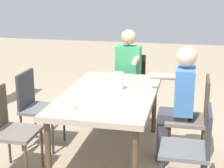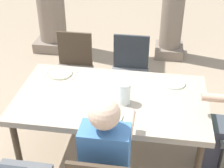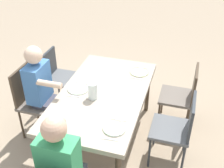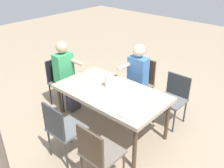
% 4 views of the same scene
% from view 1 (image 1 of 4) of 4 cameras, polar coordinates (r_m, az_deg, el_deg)
% --- Properties ---
extents(ground_plane, '(16.00, 16.00, 0.00)m').
position_cam_1_polar(ground_plane, '(4.24, -0.35, -11.13)').
color(ground_plane, gray).
extents(dining_table, '(1.74, 0.99, 0.76)m').
position_cam_1_polar(dining_table, '(3.98, -0.36, -2.21)').
color(dining_table, tan).
rests_on(dining_table, ground).
extents(chair_west_north, '(0.44, 0.44, 0.90)m').
position_cam_1_polar(chair_west_north, '(3.82, -16.04, -6.34)').
color(chair_west_north, '#6A6158').
rests_on(chair_west_north, ground).
extents(chair_west_south, '(0.44, 0.44, 0.85)m').
position_cam_1_polar(chair_west_south, '(3.40, 12.60, -9.37)').
color(chair_west_south, '#5B5E61').
rests_on(chair_west_south, ground).
extents(chair_mid_north, '(0.44, 0.44, 0.91)m').
position_cam_1_polar(chair_mid_north, '(4.38, -11.85, -3.02)').
color(chair_mid_north, '#5B5E61').
rests_on(chair_mid_north, ground).
extents(chair_mid_south, '(0.44, 0.44, 0.95)m').
position_cam_1_polar(chair_mid_south, '(4.01, 12.82, -4.58)').
color(chair_mid_south, '#6A6158').
rests_on(chair_mid_south, ground).
extents(chair_head_east, '(0.44, 0.44, 0.91)m').
position_cam_1_polar(chair_head_east, '(5.24, 2.79, 0.41)').
color(chair_head_east, '#4F4F50').
rests_on(chair_head_east, ground).
extents(diner_woman_green, '(0.35, 0.50, 1.28)m').
position_cam_1_polar(diner_woman_green, '(3.97, 10.34, -2.54)').
color(diner_woman_green, '#3F3F4C').
rests_on(diner_woman_green, ground).
extents(diner_man_white, '(0.49, 0.35, 1.30)m').
position_cam_1_polar(diner_man_white, '(5.01, 2.46, 1.61)').
color(diner_man_white, '#3F3F4C').
rests_on(diner_man_white, ground).
extents(plate_0, '(0.24, 0.24, 0.02)m').
position_cam_1_polar(plate_0, '(3.52, -7.47, -3.53)').
color(plate_0, silver).
rests_on(plate_0, dining_table).
extents(fork_0, '(0.03, 0.17, 0.01)m').
position_cam_1_polar(fork_0, '(3.39, -8.32, -4.43)').
color(fork_0, silver).
rests_on(fork_0, dining_table).
extents(spoon_0, '(0.03, 0.17, 0.01)m').
position_cam_1_polar(spoon_0, '(3.66, -6.67, -2.86)').
color(spoon_0, silver).
rests_on(spoon_0, dining_table).
extents(plate_1, '(0.26, 0.26, 0.02)m').
position_cam_1_polar(plate_1, '(3.92, 4.01, -1.43)').
color(plate_1, white).
rests_on(plate_1, dining_table).
extents(fork_1, '(0.03, 0.17, 0.01)m').
position_cam_1_polar(fork_1, '(3.78, 3.66, -2.17)').
color(fork_1, silver).
rests_on(fork_1, dining_table).
extents(spoon_1, '(0.02, 0.17, 0.01)m').
position_cam_1_polar(spoon_1, '(4.06, 4.32, -0.89)').
color(spoon_1, silver).
rests_on(spoon_1, dining_table).
extents(plate_2, '(0.23, 0.23, 0.02)m').
position_cam_1_polar(plate_2, '(4.56, -2.57, 1.06)').
color(plate_2, white).
rests_on(plate_2, dining_table).
extents(fork_2, '(0.02, 0.17, 0.01)m').
position_cam_1_polar(fork_2, '(4.42, -3.07, 0.50)').
color(fork_2, silver).
rests_on(fork_2, dining_table).
extents(spoon_2, '(0.03, 0.17, 0.01)m').
position_cam_1_polar(spoon_2, '(4.70, -2.10, 1.44)').
color(spoon_2, silver).
rests_on(spoon_2, dining_table).
extents(water_pitcher, '(0.11, 0.11, 0.20)m').
position_cam_1_polar(water_pitcher, '(4.04, 1.07, 0.31)').
color(water_pitcher, white).
rests_on(water_pitcher, dining_table).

